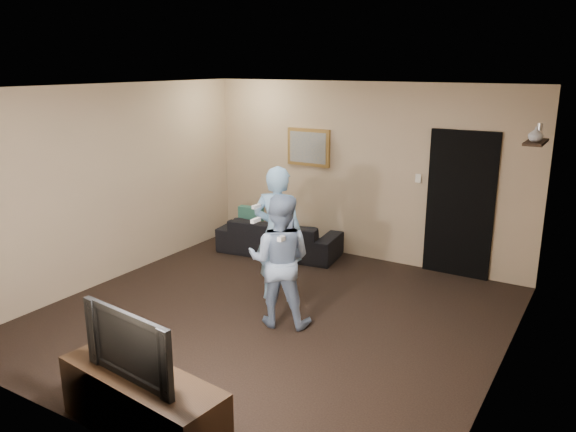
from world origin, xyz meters
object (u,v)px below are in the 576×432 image
Objects in this scene: television at (138,342)px; wii_player_right at (280,260)px; tv_console at (143,405)px; sofa at (279,237)px; wii_player_left at (278,234)px.

wii_player_right is at bearing 99.48° from television.
wii_player_right is at bearing 99.48° from tv_console.
tv_console is (1.40, -4.25, -0.02)m from sofa.
tv_console is 2.90m from wii_player_left.
wii_player_left reaches higher than sofa.
wii_player_right reaches higher than sofa.
sofa is 1.24× the size of wii_player_right.
sofa is 1.81m from wii_player_left.
wii_player_left is (-0.50, 2.79, 0.04)m from television.
sofa is at bearing 114.60° from television.
television reaches higher than sofa.
wii_player_left is at bearing 106.56° from tv_console.
television is at bearing -79.87° from wii_player_left.
sofa is 1.91× the size of television.
tv_console is at bearing 100.67° from sofa.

